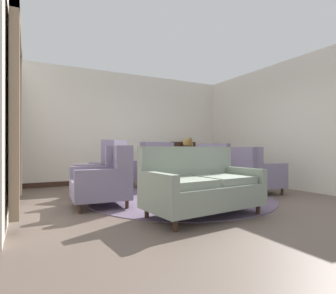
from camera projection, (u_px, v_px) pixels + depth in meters
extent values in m
plane|color=brown|center=(189.00, 201.00, 4.87)|extent=(8.54, 8.54, 0.00)
cube|color=silver|center=(131.00, 128.00, 7.58)|extent=(5.81, 0.08, 2.98)
cube|color=silver|center=(10.00, 114.00, 4.39)|extent=(0.08, 4.27, 2.98)
cube|color=silver|center=(264.00, 127.00, 6.99)|extent=(0.08, 4.27, 2.98)
cube|color=#382319|center=(132.00, 180.00, 7.53)|extent=(5.65, 0.03, 0.12)
cylinder|color=#5B4C60|center=(181.00, 198.00, 5.14)|extent=(3.42, 3.42, 0.01)
cube|color=silver|center=(12.00, 121.00, 3.85)|extent=(0.03, 1.44, 2.16)
cube|color=white|center=(14.00, 121.00, 3.86)|extent=(0.02, 1.52, 2.24)
cube|color=white|center=(14.00, 121.00, 3.86)|extent=(0.02, 0.04, 2.16)
cube|color=white|center=(14.00, 121.00, 3.86)|extent=(0.02, 1.44, 0.04)
cube|color=#75604C|center=(15.00, 110.00, 3.08)|extent=(0.10, 0.32, 2.46)
cube|color=#75604C|center=(19.00, 123.00, 4.68)|extent=(0.10, 0.32, 2.46)
cube|color=#75604C|center=(17.00, 34.00, 3.88)|extent=(0.10, 2.12, 0.20)
cylinder|color=#382319|center=(183.00, 172.00, 5.32)|extent=(0.91, 0.91, 0.04)
cylinder|color=#382319|center=(183.00, 184.00, 5.32)|extent=(0.10, 0.10, 0.40)
cube|color=#382319|center=(193.00, 194.00, 5.40)|extent=(0.28, 0.08, 0.07)
cube|color=#382319|center=(173.00, 194.00, 5.44)|extent=(0.19, 0.27, 0.07)
cube|color=#382319|center=(181.00, 197.00, 5.10)|extent=(0.22, 0.26, 0.07)
cylinder|color=brown|center=(180.00, 171.00, 5.30)|extent=(0.11, 0.11, 0.02)
ellipsoid|color=brown|center=(180.00, 166.00, 5.30)|extent=(0.19, 0.19, 0.19)
cylinder|color=brown|center=(180.00, 158.00, 5.30)|extent=(0.08, 0.08, 0.09)
torus|color=brown|center=(180.00, 156.00, 5.30)|extent=(0.14, 0.14, 0.02)
cube|color=gray|center=(204.00, 195.00, 3.77)|extent=(1.70, 0.99, 0.30)
cube|color=gray|center=(189.00, 164.00, 4.06)|extent=(1.63, 0.30, 0.52)
cube|color=gray|center=(185.00, 183.00, 3.54)|extent=(0.71, 0.70, 0.10)
cube|color=gray|center=(225.00, 179.00, 3.93)|extent=(0.71, 0.70, 0.10)
cube|color=gray|center=(159.00, 181.00, 3.31)|extent=(0.18, 0.75, 0.20)
cube|color=gray|center=(244.00, 174.00, 4.14)|extent=(0.18, 0.75, 0.20)
cylinder|color=#382319|center=(175.00, 225.00, 3.09)|extent=(0.06, 0.06, 0.14)
cylinder|color=#382319|center=(258.00, 210.00, 3.87)|extent=(0.06, 0.06, 0.14)
cylinder|color=#382319|center=(147.00, 213.00, 3.66)|extent=(0.06, 0.06, 0.14)
cylinder|color=#382319|center=(224.00, 202.00, 4.44)|extent=(0.06, 0.06, 0.14)
cube|color=slate|center=(102.00, 180.00, 5.43)|extent=(1.11, 1.10, 0.32)
cube|color=slate|center=(118.00, 156.00, 5.38)|extent=(0.57, 0.70, 0.64)
cube|color=slate|center=(119.00, 152.00, 5.72)|extent=(0.22, 0.20, 0.48)
cube|color=slate|center=(107.00, 153.00, 5.07)|extent=(0.22, 0.20, 0.48)
cube|color=slate|center=(106.00, 167.00, 5.77)|extent=(0.63, 0.50, 0.18)
cube|color=slate|center=(92.00, 169.00, 5.11)|extent=(0.63, 0.50, 0.18)
cylinder|color=#382319|center=(93.00, 189.00, 5.78)|extent=(0.06, 0.06, 0.14)
cylinder|color=#382319|center=(79.00, 194.00, 5.18)|extent=(0.06, 0.06, 0.14)
cylinder|color=#382319|center=(122.00, 190.00, 5.68)|extent=(0.06, 0.06, 0.14)
cylinder|color=#382319|center=(112.00, 195.00, 5.08)|extent=(0.06, 0.06, 0.14)
cube|color=slate|center=(100.00, 189.00, 4.39)|extent=(0.90, 0.89, 0.29)
cube|color=slate|center=(122.00, 162.00, 4.54)|extent=(0.18, 0.86, 0.56)
cube|color=slate|center=(111.00, 158.00, 4.85)|extent=(0.20, 0.11, 0.42)
cube|color=slate|center=(122.00, 159.00, 4.16)|extent=(0.20, 0.11, 0.42)
cube|color=slate|center=(93.00, 172.00, 4.71)|extent=(0.77, 0.14, 0.20)
cube|color=slate|center=(101.00, 176.00, 4.03)|extent=(0.77, 0.14, 0.20)
cylinder|color=#382319|center=(75.00, 200.00, 4.56)|extent=(0.06, 0.06, 0.14)
cylinder|color=#382319|center=(80.00, 209.00, 3.93)|extent=(0.06, 0.06, 0.14)
cylinder|color=#382319|center=(116.00, 197.00, 4.85)|extent=(0.06, 0.06, 0.14)
cylinder|color=#382319|center=(127.00, 205.00, 4.22)|extent=(0.06, 0.06, 0.14)
cube|color=slate|center=(151.00, 175.00, 6.53)|extent=(0.89, 0.93, 0.29)
cube|color=slate|center=(159.00, 156.00, 6.26)|extent=(0.79, 0.26, 0.65)
cube|color=slate|center=(168.00, 153.00, 6.53)|extent=(0.13, 0.21, 0.49)
cube|color=slate|center=(144.00, 153.00, 6.13)|extent=(0.13, 0.21, 0.49)
cube|color=slate|center=(161.00, 164.00, 6.77)|extent=(0.21, 0.73, 0.21)
cube|color=slate|center=(137.00, 165.00, 6.37)|extent=(0.21, 0.73, 0.21)
cylinder|color=#382319|center=(154.00, 182.00, 6.98)|extent=(0.06, 0.06, 0.14)
cylinder|color=#382319|center=(133.00, 184.00, 6.62)|extent=(0.06, 0.06, 0.14)
cylinder|color=#382319|center=(169.00, 185.00, 6.45)|extent=(0.06, 0.06, 0.14)
cylinder|color=#382319|center=(147.00, 187.00, 6.08)|extent=(0.06, 0.06, 0.14)
cube|color=slate|center=(218.00, 176.00, 6.40)|extent=(1.04, 1.02, 0.27)
cube|color=slate|center=(212.00, 158.00, 6.13)|extent=(0.49, 0.70, 0.63)
cube|color=slate|center=(227.00, 154.00, 6.04)|extent=(0.22, 0.19, 0.48)
cube|color=slate|center=(201.00, 154.00, 6.38)|extent=(0.22, 0.19, 0.48)
cube|color=slate|center=(231.00, 166.00, 6.28)|extent=(0.64, 0.43, 0.23)
cube|color=slate|center=(206.00, 165.00, 6.61)|extent=(0.64, 0.43, 0.23)
cylinder|color=#382319|center=(234.00, 184.00, 6.51)|extent=(0.06, 0.06, 0.14)
cylinder|color=#382319|center=(212.00, 183.00, 6.82)|extent=(0.06, 0.06, 0.14)
cylinder|color=#382319|center=(224.00, 188.00, 5.99)|extent=(0.06, 0.06, 0.14)
cylinder|color=#382319|center=(201.00, 186.00, 6.29)|extent=(0.06, 0.06, 0.14)
cube|color=slate|center=(257.00, 180.00, 5.68)|extent=(0.97, 0.95, 0.28)
cube|color=slate|center=(242.00, 160.00, 5.56)|extent=(0.26, 0.84, 0.54)
cube|color=slate|center=(257.00, 158.00, 5.25)|extent=(0.21, 0.13, 0.41)
cube|color=slate|center=(236.00, 157.00, 5.94)|extent=(0.21, 0.13, 0.41)
cube|color=slate|center=(271.00, 169.00, 5.35)|extent=(0.76, 0.21, 0.22)
cube|color=slate|center=(249.00, 167.00, 6.04)|extent=(0.76, 0.21, 0.22)
cylinder|color=#382319|center=(282.00, 191.00, 5.47)|extent=(0.06, 0.06, 0.14)
cylinder|color=#382319|center=(261.00, 187.00, 6.11)|extent=(0.06, 0.06, 0.14)
cylinder|color=#382319|center=(253.00, 193.00, 5.25)|extent=(0.06, 0.06, 0.14)
cylinder|color=#382319|center=(234.00, 188.00, 5.88)|extent=(0.06, 0.06, 0.14)
cylinder|color=#382319|center=(191.00, 158.00, 6.46)|extent=(0.46, 0.46, 0.03)
cylinder|color=#382319|center=(191.00, 173.00, 6.46)|extent=(0.07, 0.07, 0.69)
cylinder|color=#382319|center=(191.00, 187.00, 6.46)|extent=(0.30, 0.30, 0.04)
cube|color=#382319|center=(186.00, 163.00, 8.05)|extent=(0.85, 0.36, 0.78)
cube|color=#382319|center=(183.00, 146.00, 8.19)|extent=(0.85, 0.04, 0.25)
cube|color=#382319|center=(177.00, 179.00, 7.76)|extent=(0.06, 0.06, 0.10)
cube|color=#382319|center=(199.00, 178.00, 8.11)|extent=(0.06, 0.06, 0.10)
cube|color=#382319|center=(173.00, 178.00, 7.99)|extent=(0.06, 0.06, 0.10)
cube|color=#382319|center=(194.00, 177.00, 8.34)|extent=(0.06, 0.06, 0.10)
cube|color=#382319|center=(186.00, 148.00, 8.03)|extent=(0.24, 0.24, 0.14)
cone|color=#B28942|center=(190.00, 140.00, 7.99)|extent=(0.38, 0.47, 0.43)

